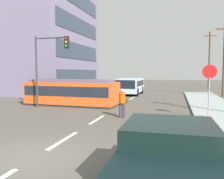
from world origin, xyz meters
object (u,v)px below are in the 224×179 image
(stop_sign, at_px, (209,80))
(utility_pole_mid, at_px, (224,58))
(parked_sedan_furthest, at_px, (110,85))
(utility_pole_far, at_px, (209,59))
(parked_sedan_mid, at_px, (75,92))
(pedestrian_crossing, at_px, (122,101))
(pickup_truck_parked, at_px, (169,166))
(streetcar_tram, at_px, (72,92))
(city_bus, at_px, (130,86))
(parked_sedan_far, at_px, (93,88))
(traffic_light_mast, at_px, (49,58))

(stop_sign, height_order, utility_pole_mid, utility_pole_mid)
(parked_sedan_furthest, bearing_deg, utility_pole_far, 19.76)
(parked_sedan_mid, height_order, stop_sign, stop_sign)
(parked_sedan_furthest, bearing_deg, stop_sign, -60.20)
(utility_pole_far, bearing_deg, utility_pole_mid, -90.05)
(pedestrian_crossing, bearing_deg, pickup_truck_parked, -71.31)
(pickup_truck_parked, xyz_separation_m, parked_sedan_mid, (-9.25, 16.19, -0.18))
(streetcar_tram, height_order, city_bus, streetcar_tram)
(parked_sedan_far, bearing_deg, parked_sedan_mid, -87.45)
(parked_sedan_mid, xyz_separation_m, utility_pole_mid, (14.17, 5.86, 3.38))
(streetcar_tram, bearing_deg, pickup_truck_parked, -57.65)
(parked_sedan_mid, distance_m, traffic_light_mast, 6.49)
(streetcar_tram, relative_size, city_bus, 1.40)
(pickup_truck_parked, xyz_separation_m, utility_pole_far, (4.93, 33.27, 3.66))
(pedestrian_crossing, bearing_deg, parked_sedan_furthest, 107.53)
(city_bus, xyz_separation_m, pickup_truck_parked, (4.99, -21.79, -0.24))
(pickup_truck_parked, height_order, utility_pole_mid, utility_pole_mid)
(pickup_truck_parked, relative_size, parked_sedan_mid, 1.23)
(stop_sign, bearing_deg, parked_sedan_far, 131.61)
(pedestrian_crossing, xyz_separation_m, parked_sedan_furthest, (-6.28, 19.86, -0.32))
(pickup_truck_parked, height_order, parked_sedan_far, pickup_truck_parked)
(traffic_light_mast, xyz_separation_m, utility_pole_far, (13.65, 22.80, 0.82))
(pickup_truck_parked, xyz_separation_m, parked_sedan_far, (-9.50, 21.88, -0.18))
(streetcar_tram, xyz_separation_m, parked_sedan_mid, (-1.51, 3.96, -0.42))
(parked_sedan_furthest, distance_m, utility_pole_mid, 15.70)
(city_bus, distance_m, parked_sedan_furthest, 7.66)
(streetcar_tram, distance_m, pickup_truck_parked, 14.48)
(pickup_truck_parked, bearing_deg, traffic_light_mast, 129.78)
(pedestrian_crossing, xyz_separation_m, traffic_light_mast, (-5.89, 2.11, 2.69))
(traffic_light_mast, bearing_deg, pedestrian_crossing, -19.69)
(parked_sedan_mid, xyz_separation_m, stop_sign, (11.12, -7.12, 1.57))
(parked_sedan_far, distance_m, stop_sign, 17.20)
(streetcar_tram, height_order, pedestrian_crossing, streetcar_tram)
(city_bus, bearing_deg, pedestrian_crossing, -80.88)
(pedestrian_crossing, bearing_deg, parked_sedan_mid, 129.37)
(parked_sedan_mid, relative_size, traffic_light_mast, 0.78)
(stop_sign, bearing_deg, parked_sedan_furthest, 119.80)
(pickup_truck_parked, bearing_deg, parked_sedan_furthest, 107.88)
(parked_sedan_far, xyz_separation_m, utility_pole_far, (14.44, 11.40, 3.83))
(city_bus, relative_size, traffic_light_mast, 0.99)
(city_bus, distance_m, parked_sedan_mid, 7.05)
(stop_sign, bearing_deg, streetcar_tram, 161.80)
(stop_sign, height_order, utility_pole_far, utility_pole_far)
(city_bus, height_order, parked_sedan_furthest, city_bus)
(parked_sedan_far, bearing_deg, streetcar_tram, -79.67)
(parked_sedan_mid, bearing_deg, parked_sedan_far, 92.55)
(streetcar_tram, distance_m, pedestrian_crossing, 6.25)
(traffic_light_mast, bearing_deg, stop_sign, -7.56)
(streetcar_tram, xyz_separation_m, pedestrian_crossing, (4.92, -3.86, -0.10))
(streetcar_tram, height_order, parked_sedan_mid, streetcar_tram)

